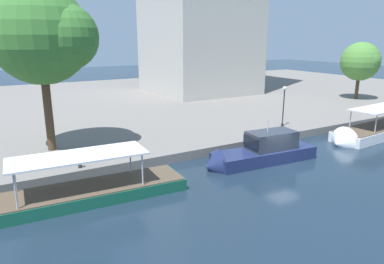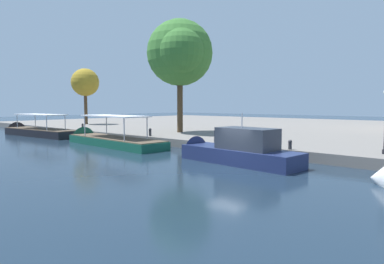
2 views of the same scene
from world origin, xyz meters
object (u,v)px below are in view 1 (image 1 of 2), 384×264
(tree_0, at_px, (47,37))
(tree_1, at_px, (361,62))
(motor_yacht_2, at_px, (259,154))
(tour_boat_3, at_px, (374,133))
(tour_boat_1, at_px, (62,200))
(mooring_bollard_1, at_px, (253,135))
(mooring_bollard_2, at_px, (80,162))
(lamp_post, at_px, (284,102))

(tree_0, bearing_deg, tree_1, 4.45)
(motor_yacht_2, bearing_deg, tour_boat_3, -175.46)
(motor_yacht_2, bearing_deg, tour_boat_1, 3.62)
(tour_boat_1, xyz_separation_m, tree_0, (1.49, 9.33, 9.74))
(motor_yacht_2, relative_size, tour_boat_3, 0.69)
(tree_1, bearing_deg, tree_0, -175.55)
(tour_boat_1, distance_m, tour_boat_3, 31.23)
(mooring_bollard_1, xyz_separation_m, mooring_bollard_2, (-15.98, 0.30, 0.06))
(tour_boat_1, xyz_separation_m, lamp_post, (23.77, 5.61, 3.17))
(mooring_bollard_1, bearing_deg, tree_0, 160.71)
(lamp_post, bearing_deg, tree_1, 17.58)
(mooring_bollard_2, xyz_separation_m, tree_1, (44.54, 8.99, 5.27))
(tour_boat_3, bearing_deg, tree_1, -144.00)
(tour_boat_3, relative_size, lamp_post, 3.37)
(mooring_bollard_2, distance_m, lamp_post, 21.92)
(mooring_bollard_2, bearing_deg, tree_1, 11.41)
(tour_boat_3, xyz_separation_m, mooring_bollard_1, (-13.21, 3.71, 0.73))
(lamp_post, xyz_separation_m, tree_0, (-22.28, 3.72, 6.57))
(motor_yacht_2, xyz_separation_m, tree_0, (-14.02, 9.53, 9.33))
(tour_boat_1, distance_m, tree_1, 48.71)
(tour_boat_1, distance_m, mooring_bollard_1, 18.37)
(tree_1, bearing_deg, mooring_bollard_2, -168.59)
(mooring_bollard_1, distance_m, tree_0, 19.63)
(tour_boat_3, height_order, mooring_bollard_1, tour_boat_3)
(tree_0, bearing_deg, mooring_bollard_2, -84.34)
(mooring_bollard_2, distance_m, tree_1, 45.75)
(mooring_bollard_1, relative_size, tree_0, 0.05)
(motor_yacht_2, distance_m, lamp_post, 10.47)
(lamp_post, bearing_deg, tour_boat_1, -166.73)
(mooring_bollard_1, distance_m, lamp_post, 6.54)
(tour_boat_3, distance_m, lamp_post, 9.91)
(mooring_bollard_2, bearing_deg, lamp_post, 4.64)
(mooring_bollard_1, bearing_deg, lamp_post, 19.72)
(tour_boat_3, relative_size, mooring_bollard_1, 20.18)
(motor_yacht_2, bearing_deg, mooring_bollard_2, -12.34)
(motor_yacht_2, height_order, mooring_bollard_2, motor_yacht_2)
(motor_yacht_2, height_order, tree_1, tree_1)
(mooring_bollard_1, relative_size, tree_1, 0.08)
(mooring_bollard_2, bearing_deg, tour_boat_1, -117.91)
(mooring_bollard_2, bearing_deg, motor_yacht_2, -16.73)
(tour_boat_1, relative_size, lamp_post, 3.36)
(tree_0, relative_size, tree_1, 1.53)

